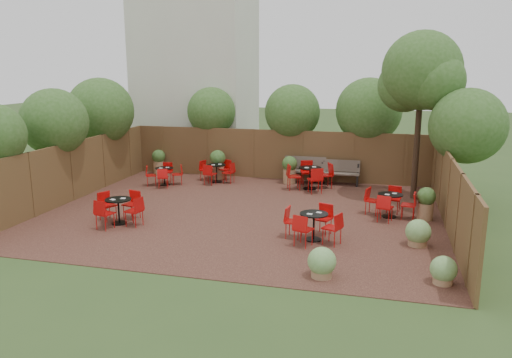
# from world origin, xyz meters

# --- Properties ---
(ground) EXTENTS (80.00, 80.00, 0.00)m
(ground) POSITION_xyz_m (0.00, 0.00, 0.00)
(ground) COLOR #354F23
(ground) RESTS_ON ground
(courtyard_paving) EXTENTS (12.00, 10.00, 0.02)m
(courtyard_paving) POSITION_xyz_m (0.00, 0.00, 0.01)
(courtyard_paving) COLOR #391F17
(courtyard_paving) RESTS_ON ground
(fence_back) EXTENTS (12.00, 0.08, 2.00)m
(fence_back) POSITION_xyz_m (0.00, 5.00, 1.00)
(fence_back) COLOR brown
(fence_back) RESTS_ON ground
(fence_left) EXTENTS (0.08, 10.00, 2.00)m
(fence_left) POSITION_xyz_m (-6.00, 0.00, 1.00)
(fence_left) COLOR brown
(fence_left) RESTS_ON ground
(fence_right) EXTENTS (0.08, 10.00, 2.00)m
(fence_right) POSITION_xyz_m (6.00, 0.00, 1.00)
(fence_right) COLOR brown
(fence_right) RESTS_ON ground
(neighbour_building) EXTENTS (5.00, 4.00, 8.00)m
(neighbour_building) POSITION_xyz_m (-4.50, 8.00, 4.00)
(neighbour_building) COLOR beige
(neighbour_building) RESTS_ON ground
(overhang_foliage) EXTENTS (15.64, 10.50, 2.58)m
(overhang_foliage) POSITION_xyz_m (-1.23, 3.25, 2.70)
(overhang_foliage) COLOR #2F551B
(overhang_foliage) RESTS_ON ground
(courtyard_tree) EXTENTS (2.76, 2.66, 5.62)m
(courtyard_tree) POSITION_xyz_m (5.22, 3.21, 4.16)
(courtyard_tree) COLOR black
(courtyard_tree) RESTS_ON courtyard_paving
(park_bench_left) EXTENTS (1.63, 0.54, 1.00)m
(park_bench_left) POSITION_xyz_m (1.19, 4.63, 0.54)
(park_bench_left) COLOR brown
(park_bench_left) RESTS_ON courtyard_paving
(park_bench_right) EXTENTS (1.52, 0.50, 0.94)m
(park_bench_right) POSITION_xyz_m (2.56, 4.63, 0.50)
(park_bench_right) COLOR brown
(park_bench_right) RESTS_ON courtyard_paving
(bistro_tables) EXTENTS (9.82, 7.28, 0.94)m
(bistro_tables) POSITION_xyz_m (0.13, 1.19, 0.45)
(bistro_tables) COLOR black
(bistro_tables) RESTS_ON courtyard_paving
(planters) EXTENTS (11.04, 4.64, 1.17)m
(planters) POSITION_xyz_m (-0.60, 3.68, 0.60)
(planters) COLOR #956F4A
(planters) RESTS_ON courtyard_paving
(low_shrubs) EXTENTS (3.09, 3.18, 0.69)m
(low_shrubs) POSITION_xyz_m (4.46, -3.21, 0.34)
(low_shrubs) COLOR #956F4A
(low_shrubs) RESTS_ON courtyard_paving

